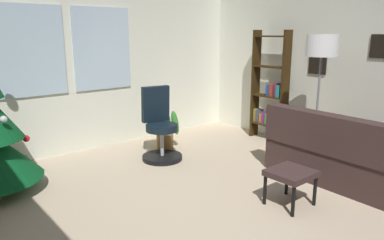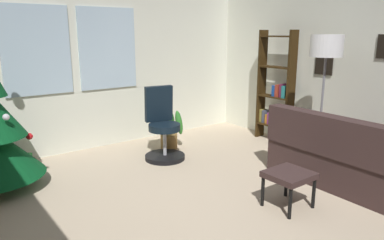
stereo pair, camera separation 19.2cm
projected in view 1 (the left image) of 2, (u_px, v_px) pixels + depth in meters
The scene contains 10 objects.
ground_plane at pixel (233, 220), 3.57m from camera, with size 5.12×5.75×0.10m, color #C0AB8F.
wall_back_with_windows at pixel (92, 58), 5.41m from camera, with size 5.12×0.12×2.73m.
wall_right_with_frames at pixel (372, 61), 4.87m from camera, with size 0.12×5.75×2.73m.
couch at pixel (363, 159), 4.26m from camera, with size 1.51×2.00×0.85m.
footstool at pixel (291, 176), 3.71m from camera, with size 0.43×0.40×0.38m.
gift_box_green at pixel (16, 164), 4.70m from camera, with size 0.29×0.29×0.18m.
office_chair at pixel (160, 131), 5.08m from camera, with size 0.56×0.56×1.01m.
bookshelf at pixel (270, 93), 5.93m from camera, with size 0.18×0.64×1.78m.
floor_lamp at pixel (322, 53), 4.70m from camera, with size 0.41×0.41×1.72m.
potted_plant at pixel (165, 133), 5.57m from camera, with size 0.38×0.44×0.60m.
Camera 1 is at (-2.39, -2.23, 1.74)m, focal length 34.12 mm.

